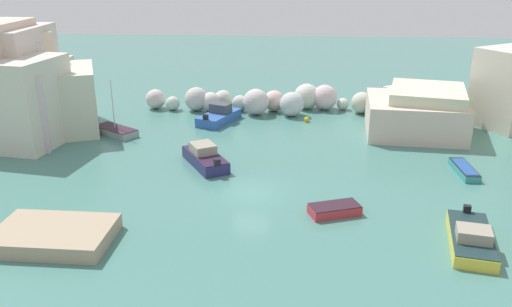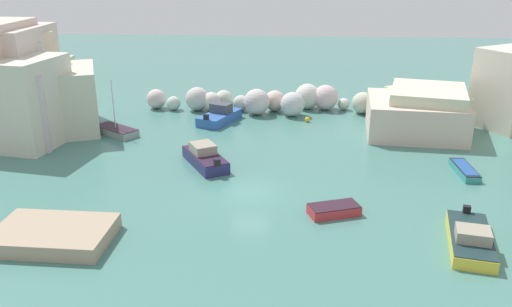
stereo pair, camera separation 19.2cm
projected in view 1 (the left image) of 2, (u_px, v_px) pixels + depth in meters
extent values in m
plane|color=#457B72|center=(251.00, 193.00, 36.69)|extent=(160.00, 160.00, 0.00)
cube|color=beige|center=(19.00, 111.00, 44.49)|extent=(5.90, 5.10, 6.54)
cube|color=beige|center=(21.00, 93.00, 51.06)|extent=(9.03, 7.18, 6.24)
cube|color=beige|center=(15.00, 102.00, 45.16)|extent=(8.25, 7.63, 7.64)
cube|color=beige|center=(63.00, 100.00, 49.20)|extent=(8.52, 9.65, 5.94)
cube|color=beige|center=(18.00, 80.00, 48.47)|extent=(5.06, 8.32, 9.67)
cube|color=beige|center=(1.00, 83.00, 48.90)|extent=(9.76, 9.87, 9.07)
cube|color=beige|center=(414.00, 116.00, 48.84)|extent=(9.36, 9.02, 3.23)
cube|color=beige|center=(424.00, 108.00, 51.66)|extent=(7.44, 8.84, 3.16)
cube|color=beige|center=(426.00, 110.00, 48.81)|extent=(8.03, 8.64, 4.26)
sphere|color=beige|center=(155.00, 99.00, 57.05)|extent=(2.11, 2.11, 2.11)
sphere|color=beige|center=(173.00, 103.00, 56.53)|extent=(1.51, 1.51, 1.51)
sphere|color=beige|center=(197.00, 99.00, 56.25)|extent=(2.53, 2.53, 2.53)
sphere|color=beige|center=(211.00, 102.00, 56.13)|extent=(2.04, 2.04, 2.04)
sphere|color=beige|center=(223.00, 99.00, 57.11)|extent=(2.01, 2.01, 2.01)
sphere|color=beige|center=(240.00, 103.00, 56.26)|extent=(1.70, 1.70, 1.70)
sphere|color=beige|center=(256.00, 102.00, 54.73)|extent=(2.72, 2.72, 2.72)
sphere|color=beige|center=(274.00, 101.00, 56.07)|extent=(2.24, 2.24, 2.24)
sphere|color=silver|center=(292.00, 104.00, 54.26)|extent=(2.52, 2.52, 2.52)
sphere|color=silver|center=(307.00, 96.00, 56.93)|extent=(2.73, 2.73, 2.73)
sphere|color=beige|center=(325.00, 97.00, 56.60)|extent=(2.70, 2.70, 2.70)
sphere|color=silver|center=(343.00, 104.00, 56.71)|extent=(1.28, 1.28, 1.28)
sphere|color=beige|center=(362.00, 103.00, 55.27)|extent=(2.27, 2.27, 2.27)
sphere|color=beige|center=(378.00, 102.00, 54.53)|extent=(2.74, 2.74, 2.74)
sphere|color=silver|center=(393.00, 104.00, 55.19)|extent=(2.05, 2.05, 2.05)
sphere|color=beige|center=(416.00, 103.00, 54.35)|extent=(2.74, 2.74, 2.74)
sphere|color=silver|center=(433.00, 107.00, 55.23)|extent=(1.45, 1.45, 1.45)
cube|color=tan|center=(54.00, 235.00, 30.15)|extent=(6.70, 4.53, 0.91)
sphere|color=gold|center=(307.00, 119.00, 52.59)|extent=(0.52, 0.52, 0.52)
cube|color=yellow|center=(471.00, 239.00, 29.89)|extent=(3.34, 6.10, 0.71)
cube|color=#1B3234|center=(472.00, 233.00, 29.76)|extent=(3.28, 5.97, 0.06)
cube|color=#9E937F|center=(474.00, 234.00, 28.98)|extent=(2.09, 1.80, 0.72)
cube|color=black|center=(467.00, 209.00, 32.15)|extent=(0.50, 0.44, 0.50)
cube|color=teal|center=(464.00, 170.00, 39.97)|extent=(1.31, 4.07, 0.49)
cube|color=black|center=(465.00, 167.00, 39.88)|extent=(1.28, 3.98, 0.06)
cube|color=#234C93|center=(465.00, 167.00, 39.87)|extent=(1.11, 3.46, 0.08)
cube|color=navy|center=(205.00, 160.00, 41.46)|extent=(4.45, 5.67, 0.88)
cube|color=#2B1A34|center=(205.00, 154.00, 41.30)|extent=(4.36, 5.55, 0.06)
cube|color=#9E937F|center=(203.00, 148.00, 41.54)|extent=(2.46, 2.58, 0.79)
cube|color=black|center=(217.00, 162.00, 39.08)|extent=(0.56, 0.53, 0.50)
cube|color=#305DB2|center=(219.00, 118.00, 52.43)|extent=(4.17, 5.75, 0.93)
cube|color=#3F444C|center=(221.00, 108.00, 52.42)|extent=(2.32, 2.00, 0.91)
cube|color=black|center=(206.00, 117.00, 50.10)|extent=(0.54, 0.50, 0.50)
cube|color=yellow|center=(401.00, 129.00, 48.90)|extent=(5.70, 4.41, 0.96)
cube|color=#322129|center=(401.00, 124.00, 48.72)|extent=(5.58, 4.32, 0.06)
cube|color=#3F444C|center=(407.00, 118.00, 48.77)|extent=(2.38, 2.38, 0.96)
cube|color=black|center=(379.00, 125.00, 47.71)|extent=(0.52, 0.56, 0.50)
cube|color=gray|center=(115.00, 131.00, 48.76)|extent=(4.80, 4.07, 0.62)
cube|color=#2E1B2A|center=(115.00, 128.00, 48.64)|extent=(4.70, 3.99, 0.06)
cylinder|color=silver|center=(113.00, 104.00, 47.85)|extent=(0.10, 0.10, 4.58)
cube|color=#BF3137|center=(335.00, 210.00, 33.52)|extent=(3.54, 2.50, 0.60)
cube|color=#301B27|center=(335.00, 205.00, 33.40)|extent=(3.46, 2.45, 0.06)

